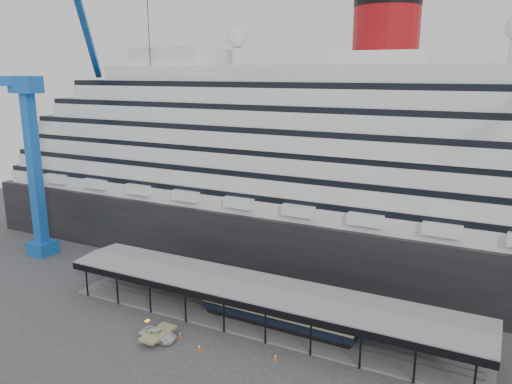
# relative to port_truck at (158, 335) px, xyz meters

# --- Properties ---
(ground) EXTENTS (200.00, 200.00, 0.00)m
(ground) POSITION_rel_port_truck_xyz_m (9.17, 4.30, -0.66)
(ground) COLOR #37373A
(ground) RESTS_ON ground
(cruise_ship) EXTENTS (130.00, 30.00, 43.90)m
(cruise_ship) POSITION_rel_port_truck_xyz_m (9.21, 36.30, 17.69)
(cruise_ship) COLOR black
(cruise_ship) RESTS_ON ground
(platform_canopy) EXTENTS (56.00, 9.18, 5.30)m
(platform_canopy) POSITION_rel_port_truck_xyz_m (9.17, 9.30, 1.70)
(platform_canopy) COLOR slate
(platform_canopy) RESTS_ON ground
(crane_blue) EXTENTS (22.63, 19.19, 47.60)m
(crane_blue) POSITION_rel_port_truck_xyz_m (-35.95, 14.92, 19.30)
(crane_blue) COLOR blue
(crane_blue) RESTS_ON ground
(port_truck) EXTENTS (4.79, 2.26, 1.32)m
(port_truck) POSITION_rel_port_truck_xyz_m (0.00, 0.00, 0.00)
(port_truck) COLOR silver
(port_truck) RESTS_ON ground
(pullman_carriage) EXTENTS (20.91, 3.09, 20.48)m
(pullman_carriage) POSITION_rel_port_truck_xyz_m (11.73, 9.30, 1.84)
(pullman_carriage) COLOR black
(pullman_carriage) RESTS_ON ground
(traffic_cone_left) EXTENTS (0.43, 0.43, 0.73)m
(traffic_cone_left) POSITION_rel_port_truck_xyz_m (2.03, 1.78, -0.30)
(traffic_cone_left) COLOR #E54E0C
(traffic_cone_left) RESTS_ON ground
(traffic_cone_mid) EXTENTS (0.48, 0.48, 0.75)m
(traffic_cone_mid) POSITION_rel_port_truck_xyz_m (5.79, 0.26, -0.29)
(traffic_cone_mid) COLOR #F3480D
(traffic_cone_mid) RESTS_ON ground
(traffic_cone_right) EXTENTS (0.48, 0.48, 0.74)m
(traffic_cone_right) POSITION_rel_port_truck_xyz_m (14.64, 2.49, -0.29)
(traffic_cone_right) COLOR #F3560D
(traffic_cone_right) RESTS_ON ground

